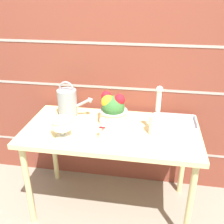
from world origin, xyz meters
TOP-DOWN VIEW (x-y plane):
  - ground_plane at (0.00, 0.00)m, footprint 12.00×12.00m
  - brick_wall at (0.00, 0.41)m, footprint 3.60×0.08m
  - patio_table at (0.00, 0.00)m, footprint 1.27×0.65m
  - watering_can at (-0.37, 0.16)m, footprint 0.30×0.15m
  - crystal_pedestal_bowl at (-0.31, -0.16)m, footprint 0.15×0.15m
  - flower_planter at (-0.01, 0.09)m, footprint 0.21×0.21m
  - glass_decanter at (0.32, -0.02)m, footprint 0.11×0.11m
  - figurine_vase at (-0.03, -0.17)m, footprint 0.08×0.08m
  - wire_tray at (0.48, 0.14)m, footprint 0.27×0.23m

SIDE VIEW (x-z plane):
  - ground_plane at x=0.00m, z-range 0.00..0.00m
  - patio_table at x=0.00m, z-range 0.29..1.03m
  - wire_tray at x=0.48m, z-range 0.73..0.77m
  - figurine_vase at x=-0.03m, z-range 0.72..0.89m
  - crystal_pedestal_bowl at x=-0.31m, z-range 0.76..0.90m
  - glass_decanter at x=0.32m, z-range 0.67..1.03m
  - flower_planter at x=-0.01m, z-range 0.73..0.97m
  - watering_can at x=-0.37m, z-range 0.71..1.00m
  - brick_wall at x=0.00m, z-range 0.00..2.20m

